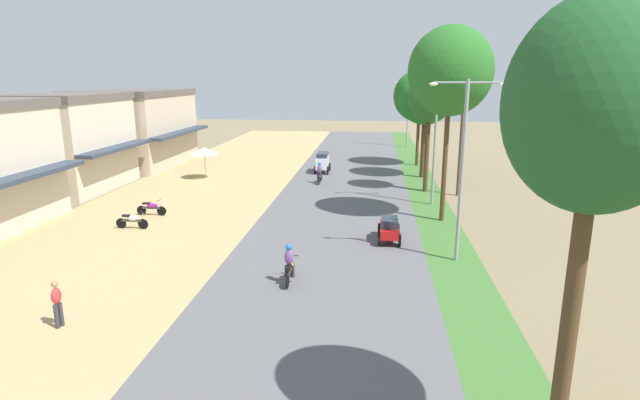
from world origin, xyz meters
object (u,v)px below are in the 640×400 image
(streetlamp_near, at_px, (463,160))
(utility_pole_near, at_px, (462,127))
(median_tree_nearest, at_px, (598,109))
(streetlamp_far, at_px, (408,109))
(parked_motorbike_fifth, at_px, (152,207))
(parked_motorbike_fourth, at_px, (132,220))
(median_tree_fourth, at_px, (426,101))
(vendor_umbrella, at_px, (204,151))
(median_tree_second, at_px, (450,71))
(streetlamp_mid, at_px, (436,129))
(car_van_white, at_px, (323,161))
(median_tree_third, at_px, (430,99))
(median_tree_fifth, at_px, (420,96))
(car_sedan_red, at_px, (389,228))
(motorbike_ahead_second, at_px, (290,264))
(pedestrian_on_shoulder, at_px, (57,301))
(motorbike_ahead_third, at_px, (320,173))

(streetlamp_near, height_order, utility_pole_near, utility_pole_near)
(median_tree_nearest, xyz_separation_m, streetlamp_far, (-0.18, 49.32, -3.06))
(parked_motorbike_fifth, height_order, streetlamp_near, streetlamp_near)
(parked_motorbike_fourth, xyz_separation_m, streetlamp_far, (16.66, 34.29, 3.89))
(parked_motorbike_fourth, relative_size, streetlamp_near, 0.23)
(median_tree_fourth, bearing_deg, vendor_umbrella, -171.88)
(parked_motorbike_fourth, xyz_separation_m, median_tree_second, (16.82, 3.48, 7.77))
(streetlamp_mid, bearing_deg, car_van_white, 128.61)
(streetlamp_far, xyz_separation_m, car_van_white, (-8.13, -16.96, -3.42))
(median_tree_third, xyz_separation_m, streetlamp_mid, (0.07, -3.79, -1.69))
(parked_motorbike_fourth, bearing_deg, median_tree_fourth, 43.85)
(parked_motorbike_fifth, height_order, streetlamp_far, streetlamp_far)
(median_tree_second, distance_m, median_tree_third, 7.67)
(parked_motorbike_fifth, relative_size, utility_pole_near, 0.20)
(parked_motorbike_fifth, height_order, streetlamp_mid, streetlamp_mid)
(streetlamp_mid, relative_size, utility_pole_near, 0.93)
(car_van_white, bearing_deg, median_tree_nearest, -75.59)
(median_tree_third, height_order, median_tree_fifth, median_tree_fifth)
(streetlamp_mid, distance_m, car_sedan_red, 9.27)
(car_van_white, bearing_deg, motorbike_ahead_second, -87.23)
(median_tree_third, distance_m, streetlamp_near, 14.03)
(pedestrian_on_shoulder, height_order, car_sedan_red, pedestrian_on_shoulder)
(utility_pole_near, bearing_deg, median_tree_nearest, -94.30)
(streetlamp_near, bearing_deg, median_tree_fourth, 89.49)
(streetlamp_mid, relative_size, streetlamp_far, 1.11)
(median_tree_fifth, height_order, streetlamp_mid, median_tree_fifth)
(parked_motorbike_fourth, bearing_deg, pedestrian_on_shoulder, -75.55)
(utility_pole_near, xyz_separation_m, motorbike_ahead_third, (-9.95, 2.73, -3.87))
(median_tree_fourth, distance_m, streetlamp_far, 18.21)
(median_tree_fifth, relative_size, streetlamp_far, 1.14)
(pedestrian_on_shoulder, relative_size, utility_pole_near, 0.18)
(median_tree_fourth, bearing_deg, car_sedan_red, -100.46)
(motorbike_ahead_third, bearing_deg, parked_motorbike_fifth, -131.34)
(car_van_white, bearing_deg, median_tree_fourth, -8.00)
(median_tree_fifth, bearing_deg, vendor_umbrella, -154.94)
(pedestrian_on_shoulder, bearing_deg, utility_pole_near, 52.39)
(streetlamp_near, xyz_separation_m, utility_pole_near, (2.07, 13.04, 0.11))
(pedestrian_on_shoulder, xyz_separation_m, motorbike_ahead_second, (6.92, 4.39, -0.11))
(median_tree_nearest, xyz_separation_m, median_tree_second, (-0.02, 18.52, 0.82))
(streetlamp_far, bearing_deg, streetlamp_mid, -90.00)
(median_tree_second, bearing_deg, motorbike_ahead_third, 130.77)
(vendor_umbrella, bearing_deg, median_tree_fifth, 25.06)
(median_tree_second, distance_m, streetlamp_far, 31.05)
(median_tree_fourth, xyz_separation_m, car_sedan_red, (-3.10, -16.78, -5.45))
(median_tree_nearest, xyz_separation_m, utility_pole_near, (1.89, 25.12, -2.79))
(median_tree_fifth, bearing_deg, parked_motorbike_fourth, -127.66)
(vendor_umbrella, relative_size, car_sedan_red, 1.12)
(pedestrian_on_shoulder, xyz_separation_m, streetlamp_far, (13.91, 44.96, 3.48))
(utility_pole_near, distance_m, motorbike_ahead_third, 11.02)
(parked_motorbike_fourth, distance_m, pedestrian_on_shoulder, 11.02)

